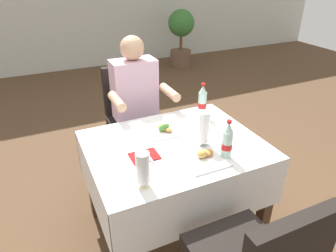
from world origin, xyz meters
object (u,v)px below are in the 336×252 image
at_px(seated_diner_far, 137,104).
at_px(potted_plant_corner, 181,33).
at_px(napkin_cutlery_set, 144,156).
at_px(main_dining_table, 174,165).
at_px(beer_glass_left, 204,129).
at_px(plate_near_camera, 204,157).
at_px(beer_glass_middle, 143,170).
at_px(cola_bottle_secondary, 227,142).
at_px(chair_far_diner_seat, 134,116).
at_px(plate_far_diner, 163,129).
at_px(cola_bottle_primary, 202,101).

bearing_deg(seated_diner_far, potted_plant_corner, 57.03).
distance_m(napkin_cutlery_set, potted_plant_corner, 4.24).
xyz_separation_m(main_dining_table, beer_glass_left, (0.15, -0.10, 0.29)).
relative_size(napkin_cutlery_set, potted_plant_corner, 0.19).
height_order(plate_near_camera, beer_glass_middle, beer_glass_middle).
bearing_deg(seated_diner_far, cola_bottle_secondary, -78.18).
height_order(seated_diner_far, beer_glass_middle, seated_diner_far).
height_order(chair_far_diner_seat, napkin_cutlery_set, chair_far_diner_seat).
bearing_deg(cola_bottle_secondary, potted_plant_corner, 66.67).
height_order(main_dining_table, plate_far_diner, plate_far_diner).
height_order(seated_diner_far, plate_far_diner, seated_diner_far).
height_order(beer_glass_left, napkin_cutlery_set, beer_glass_left).
distance_m(plate_far_diner, potted_plant_corner, 3.92).
bearing_deg(beer_glass_left, beer_glass_middle, -155.66).
relative_size(chair_far_diner_seat, plate_far_diner, 4.25).
relative_size(plate_far_diner, beer_glass_middle, 1.11).
bearing_deg(beer_glass_middle, beer_glass_left, 24.34).
relative_size(chair_far_diner_seat, plate_near_camera, 3.83).
distance_m(chair_far_diner_seat, cola_bottle_primary, 0.71).
distance_m(seated_diner_far, cola_bottle_secondary, 1.01).
relative_size(main_dining_table, beer_glass_middle, 5.36).
xyz_separation_m(plate_near_camera, cola_bottle_secondary, (0.13, -0.03, 0.09)).
bearing_deg(beer_glass_middle, plate_near_camera, 11.66).
relative_size(cola_bottle_secondary, potted_plant_corner, 0.24).
distance_m(chair_far_diner_seat, potted_plant_corner, 3.36).
distance_m(main_dining_table, beer_glass_middle, 0.53).
relative_size(beer_glass_middle, cola_bottle_secondary, 0.83).
bearing_deg(napkin_cutlery_set, potted_plant_corner, 60.11).
xyz_separation_m(seated_diner_far, cola_bottle_secondary, (0.21, -0.98, 0.12)).
distance_m(plate_near_camera, napkin_cutlery_set, 0.35).
height_order(chair_far_diner_seat, plate_far_diner, chair_far_diner_seat).
bearing_deg(cola_bottle_secondary, chair_far_diner_seat, 100.88).
bearing_deg(napkin_cutlery_set, beer_glass_middle, -111.54).
bearing_deg(chair_far_diner_seat, beer_glass_middle, -106.10).
relative_size(beer_glass_middle, napkin_cutlery_set, 1.08).
bearing_deg(main_dining_table, cola_bottle_secondary, -51.63).
xyz_separation_m(plate_near_camera, beer_glass_left, (0.07, 0.13, 0.11)).
bearing_deg(chair_far_diner_seat, plate_near_camera, -85.69).
bearing_deg(main_dining_table, plate_far_diner, 90.39).
relative_size(cola_bottle_primary, napkin_cutlery_set, 1.33).
distance_m(chair_far_diner_seat, plate_near_camera, 1.08).
relative_size(chair_far_diner_seat, seated_diner_far, 0.77).
xyz_separation_m(beer_glass_middle, napkin_cutlery_set, (0.10, 0.26, -0.10)).
distance_m(cola_bottle_primary, cola_bottle_secondary, 0.58).
xyz_separation_m(main_dining_table, beer_glass_middle, (-0.33, -0.31, 0.27)).
relative_size(plate_far_diner, beer_glass_left, 0.97).
distance_m(beer_glass_middle, potted_plant_corner, 4.51).
xyz_separation_m(plate_near_camera, beer_glass_middle, (-0.41, -0.08, 0.09)).
height_order(seated_diner_far, cola_bottle_primary, seated_diner_far).
bearing_deg(beer_glass_left, plate_far_diner, 119.22).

